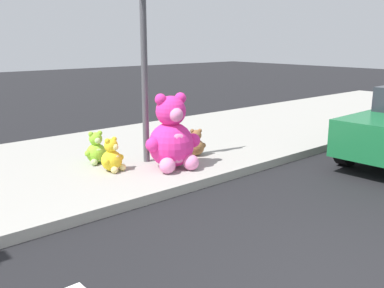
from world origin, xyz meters
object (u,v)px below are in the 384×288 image
object	(u,v)px
plush_pink_large	(172,138)
plush_lime	(97,150)
sign_pole	(144,63)
plush_yellow	(112,158)
plush_brown	(196,145)

from	to	relation	value
plush_pink_large	plush_lime	distance (m)	1.37
sign_pole	plush_yellow	world-z (taller)	sign_pole
plush_pink_large	plush_brown	bearing A→B (deg)	21.63
sign_pole	plush_pink_large	xyz separation A→B (m)	(0.11, -0.59, -1.20)
sign_pole	plush_brown	xyz separation A→B (m)	(0.92, -0.26, -1.50)
plush_lime	plush_yellow	bearing A→B (deg)	-93.13
plush_brown	plush_yellow	xyz separation A→B (m)	(-1.67, 0.16, 0.02)
plush_brown	plush_yellow	distance (m)	1.68
plush_brown	sign_pole	bearing A→B (deg)	164.08
sign_pole	plush_pink_large	world-z (taller)	sign_pole
plush_pink_large	sign_pole	bearing A→B (deg)	100.56
plush_lime	plush_yellow	world-z (taller)	plush_lime
plush_pink_large	plush_brown	world-z (taller)	plush_pink_large
plush_pink_large	plush_lime	size ratio (longest dim) A/B	2.21
sign_pole	plush_yellow	size ratio (longest dim) A/B	5.75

